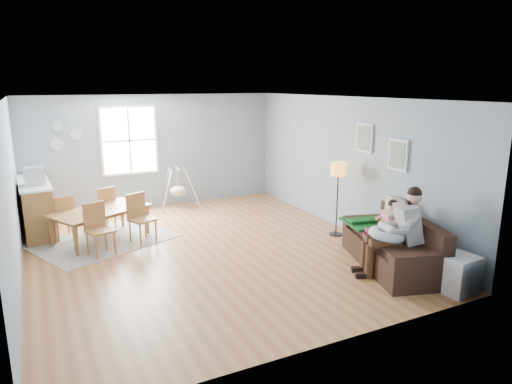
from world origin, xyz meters
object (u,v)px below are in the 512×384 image
storage_cube (458,274)px  counter (36,207)px  floor_lamp (338,175)px  dining_table (102,225)px  chair_nw (63,215)px  toddler (386,220)px  chair_sw (98,226)px  baby_swing (178,190)px  father (397,229)px  chair_se (140,215)px  chair_ne (105,205)px  sofa (394,249)px  monitor (34,176)px

storage_cube → counter: counter is taller
floor_lamp → dining_table: (-4.21, 1.71, -0.91)m
chair_nw → counter: 0.85m
chair_nw → counter: bearing=122.4°
counter → dining_table: bearing=-45.0°
toddler → counter: (-5.20, 4.33, -0.19)m
chair_sw → baby_swing: baby_swing is taller
toddler → dining_table: (-4.10, 3.23, -0.42)m
dining_table → toddler: bearing=-65.0°
father → chair_nw: 6.11m
father → baby_swing: father is taller
storage_cube → baby_swing: 6.63m
toddler → father: bearing=-113.4°
dining_table → father: bearing=-70.3°
chair_se → counter: bearing=139.6°
chair_se → baby_swing: 2.44m
toddler → chair_nw: size_ratio=1.00×
chair_nw → baby_swing: 2.94m
toddler → floor_lamp: size_ratio=0.59×
floor_lamp → counter: bearing=152.1°
father → chair_se: father is taller
storage_cube → dining_table: bearing=132.7°
chair_se → chair_ne: chair_se is taller
dining_table → sofa: bearing=-66.8°
toddler → floor_lamp: (0.12, 1.52, 0.48)m
father → chair_sw: (-4.06, 2.98, -0.23)m
toddler → chair_sw: bearing=149.4°
chair_se → monitor: monitor is taller
dining_table → chair_se: (0.64, -0.38, 0.22)m
sofa → counter: bearing=138.9°
chair_se → sofa: bearing=-41.5°
chair_sw → chair_nw: chair_sw is taller
sofa → monitor: 6.73m
sofa → chair_se: size_ratio=2.46×
toddler → chair_ne: 5.58m
chair_sw → chair_se: chair_se is taller
chair_sw → chair_se: size_ratio=0.99×
father → toddler: size_ratio=1.63×
baby_swing → father: bearing=-70.6°
father → counter: 6.93m
storage_cube → chair_ne: (-4.08, 5.33, 0.23)m
floor_lamp → sofa: bearing=-93.4°
chair_sw → floor_lamp: bearing=-12.8°
chair_sw → chair_se: bearing=22.9°
chair_se → chair_sw: bearing=-157.1°
sofa → chair_se: (-3.47, 3.07, 0.23)m
dining_table → monitor: (-1.07, 0.74, 0.92)m
storage_cube → chair_se: (-3.61, 4.22, 0.26)m
father → toddler: bearing=66.6°
toddler → chair_ne: size_ratio=0.97×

